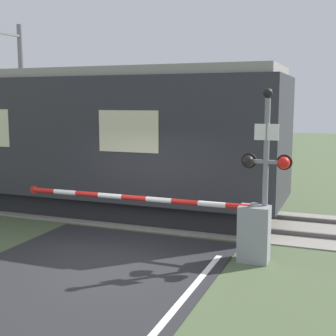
# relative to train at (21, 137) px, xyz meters

# --- Properties ---
(ground_plane) EXTENTS (80.00, 80.00, 0.00)m
(ground_plane) POSITION_rel_train_xyz_m (5.00, -3.78, -2.06)
(ground_plane) COLOR #475638
(track_bed) EXTENTS (36.00, 3.20, 0.13)m
(track_bed) POSITION_rel_train_xyz_m (5.00, 0.00, -2.03)
(track_bed) COLOR gray
(track_bed) RESTS_ON ground_plane
(train) EXTENTS (15.92, 2.99, 4.02)m
(train) POSITION_rel_train_xyz_m (0.00, 0.00, 0.00)
(train) COLOR black
(train) RESTS_ON ground_plane
(crossing_barrier) EXTENTS (5.61, 0.44, 1.19)m
(crossing_barrier) POSITION_rel_train_xyz_m (7.27, -2.79, -1.40)
(crossing_barrier) COLOR gray
(crossing_barrier) RESTS_ON ground_plane
(signal_post) EXTENTS (0.99, 0.26, 3.40)m
(signal_post) POSITION_rel_train_xyz_m (7.91, -2.68, -0.12)
(signal_post) COLOR gray
(signal_post) RESTS_ON ground_plane
(catenary_pole) EXTENTS (0.20, 1.90, 5.80)m
(catenary_pole) POSITION_rel_train_xyz_m (-1.50, 2.01, 0.99)
(catenary_pole) COLOR slate
(catenary_pole) RESTS_ON ground_plane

